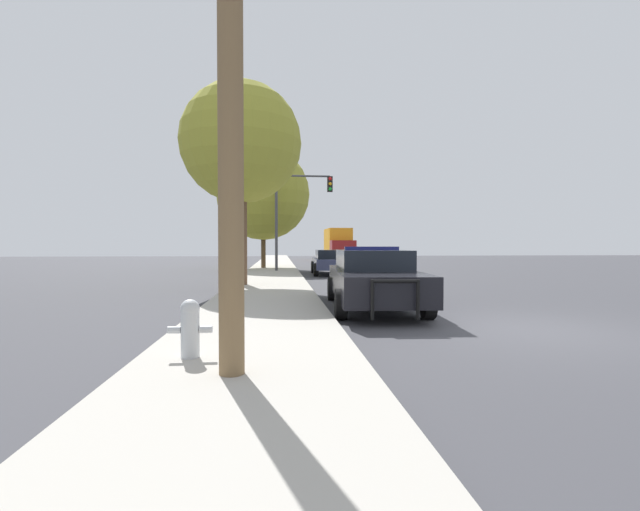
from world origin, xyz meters
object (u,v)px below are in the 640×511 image
at_px(car_background_oncoming, 357,255).
at_px(car_background_midblock, 330,261).
at_px(fire_hydrant, 190,327).
at_px(utility_pole, 230,20).
at_px(traffic_light, 298,203).
at_px(box_truck, 339,243).
at_px(tree_sidewalk_near, 241,143).
at_px(car_background_distant, 347,253).
at_px(police_car, 373,277).
at_px(tree_sidewalk_mid, 263,194).

height_order(car_background_oncoming, car_background_midblock, car_background_oncoming).
distance_m(fire_hydrant, utility_pole, 3.73).
height_order(utility_pole, car_background_oncoming, utility_pole).
distance_m(traffic_light, box_truck, 20.80).
height_order(car_background_midblock, tree_sidewalk_near, tree_sidewalk_near).
bearing_deg(car_background_distant, traffic_light, -105.90).
height_order(car_background_distant, box_truck, box_truck).
bearing_deg(car_background_midblock, fire_hydrant, -101.04).
distance_m(police_car, car_background_oncoming, 24.28).
bearing_deg(tree_sidewalk_mid, fire_hydrant, -90.39).
bearing_deg(box_truck, tree_sidewalk_near, 74.37).
distance_m(car_background_oncoming, car_background_midblock, 12.17).
xyz_separation_m(box_truck, tree_sidewalk_near, (-7.68, -28.69, 3.62)).
distance_m(car_background_distant, tree_sidewalk_near, 29.69).
distance_m(police_car, traffic_light, 14.57).
height_order(fire_hydrant, car_background_oncoming, car_background_oncoming).
bearing_deg(police_car, car_background_distant, -94.31).
bearing_deg(police_car, box_truck, -92.84).
distance_m(traffic_light, car_background_oncoming, 11.64).
bearing_deg(fire_hydrant, tree_sidewalk_near, 91.25).
bearing_deg(traffic_light, tree_sidewalk_near, -105.99).
xyz_separation_m(car_background_midblock, tree_sidewalk_near, (-4.15, -6.89, 4.67)).
distance_m(traffic_light, car_background_distant, 20.57).
height_order(police_car, fire_hydrant, police_car).
distance_m(car_background_oncoming, tree_sidewalk_mid, 10.73).
bearing_deg(traffic_light, car_background_oncoming, 61.47).
bearing_deg(fire_hydrant, car_background_oncoming, 75.29).
bearing_deg(box_truck, car_background_midblock, 80.15).
bearing_deg(box_truck, traffic_light, 74.81).
relative_size(fire_hydrant, traffic_light, 0.14).
height_order(fire_hydrant, car_background_distant, car_background_distant).
height_order(car_background_oncoming, tree_sidewalk_near, tree_sidewalk_near).
bearing_deg(tree_sidewalk_near, car_background_midblock, 58.95).
distance_m(utility_pole, tree_sidewalk_near, 11.31).
distance_m(traffic_light, tree_sidewalk_near, 9.13).
bearing_deg(tree_sidewalk_mid, car_background_distant, 63.25).
bearing_deg(traffic_light, police_car, -84.80).
height_order(traffic_light, car_background_midblock, traffic_light).
xyz_separation_m(car_background_oncoming, tree_sidewalk_near, (-7.82, -18.48, 4.63)).
distance_m(utility_pole, traffic_light, 19.95).
distance_m(car_background_midblock, tree_sidewalk_mid, 7.62).
bearing_deg(car_background_midblock, traffic_light, 134.51).
bearing_deg(police_car, tree_sidewalk_near, -51.64).
bearing_deg(tree_sidewalk_mid, car_background_oncoming, 41.16).
relative_size(car_background_midblock, tree_sidewalk_near, 0.59).
distance_m(fire_hydrant, car_background_midblock, 17.75).
distance_m(fire_hydrant, tree_sidewalk_mid, 22.84).
bearing_deg(police_car, traffic_light, -81.10).
distance_m(police_car, fire_hydrant, 6.11).
height_order(police_car, traffic_light, traffic_light).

